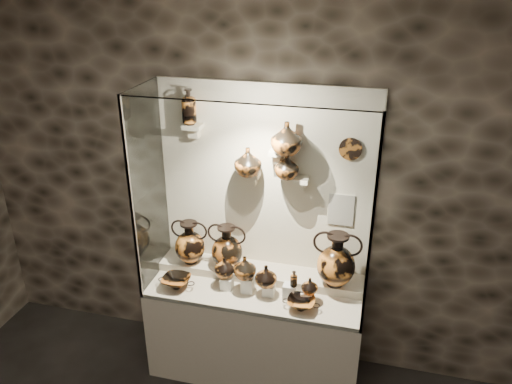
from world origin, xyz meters
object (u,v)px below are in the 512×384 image
Objects in this scene: jug_e at (310,286)px; ovoid_vase_c at (287,166)px; jug_b at (245,267)px; lekythos_small at (294,278)px; kylix_right at (301,303)px; ovoid_vase_b at (287,138)px; jug_c at (266,276)px; ovoid_vase_a at (248,162)px; amphora_left at (190,242)px; kylix_left at (176,281)px; amphora_right at (336,260)px; lekythos_tall at (189,105)px; jug_a at (225,267)px; amphora_mid at (227,247)px.

jug_e is 0.70× the size of ovoid_vase_c.
jug_b is 0.38m from lekythos_small.
ovoid_vase_b is (-0.21, 0.34, 1.15)m from kylix_right.
ovoid_vase_a reaches higher than jug_c.
jug_b is at bearing -26.37° from amphora_left.
lekythos_small is 0.19m from kylix_right.
ovoid_vase_a is at bearing 163.25° from lekythos_small.
kylix_left is at bearing -163.17° from ovoid_vase_c.
ovoid_vase_c is at bearing 80.05° from ovoid_vase_b.
amphora_left is at bearing -171.11° from amphora_right.
lekythos_tall is (0.04, 0.37, 1.33)m from kylix_left.
amphora_left is 2.19× the size of jug_a.
amphora_mid is 0.88m from amphora_right.
ovoid_vase_c is at bearing 30.67° from kylix_left.
ovoid_vase_a is at bearing 140.72° from jug_c.
jug_b reaches higher than lekythos_small.
lekythos_tall is 0.86m from ovoid_vase_c.
jug_e is (0.68, -0.03, -0.04)m from jug_a.
ovoid_vase_b is (-0.13, 0.24, 1.01)m from lekythos_small.
amphora_left is 2.11× the size of jug_c.
jug_c is (0.69, -0.21, -0.08)m from amphora_left.
jug_e is (0.71, -0.20, -0.11)m from amphora_mid.
jug_a is 0.56m from lekythos_small.
ovoid_vase_a is at bearing 136.34° from kylix_right.
jug_b is 0.77× the size of ovoid_vase_b.
lekythos_tall reaches higher than ovoid_vase_a.
ovoid_vase_c is at bearing 110.92° from kylix_right.
amphora_right reaches higher than jug_a.
jug_e is at bearing -11.96° from amphora_mid.
jug_e is 1.05m from kylix_left.
amphora_mid is 0.86× the size of amphora_right.
amphora_mid reaches higher than lekythos_small.
kylix_right is (0.67, -0.30, -0.21)m from amphora_mid.
ovoid_vase_a reaches higher than jug_e.
ovoid_vase_a is (0.46, -0.04, -0.39)m from lekythos_tall.
amphora_right is 1.01m from ovoid_vase_b.
lekythos_small is 0.79× the size of ovoid_vase_c.
ovoid_vase_b is at bearing 8.55° from amphora_mid.
jug_c is 0.66× the size of kylix_right.
lekythos_small is at bearing -138.53° from amphora_right.
amphora_mid is 1.32× the size of kylix_left.
lekythos_small is (0.59, -0.20, -0.06)m from amphora_mid.
ovoid_vase_a is (0.50, 0.33, 0.94)m from kylix_left.
amphora_mid is 2.15× the size of jug_c.
kylix_left is at bearing -164.68° from ovoid_vase_b.
ovoid_vase_c is (0.80, 0.34, 0.92)m from kylix_left.
jug_b is at bearing -170.63° from jug_c.
jug_c reaches higher than jug_e.
lekythos_tall reaches higher than amphora_left.
jug_a is at bearing 23.45° from kylix_left.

